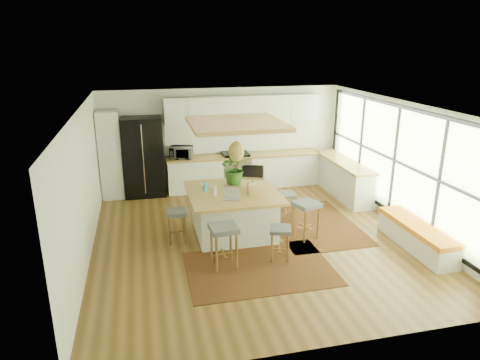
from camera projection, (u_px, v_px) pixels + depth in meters
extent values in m
plane|color=brown|center=(255.00, 237.00, 8.99)|extent=(7.00, 7.00, 0.00)
plane|color=white|center=(256.00, 107.00, 8.15)|extent=(7.00, 7.00, 0.00)
plane|color=silver|center=(222.00, 138.00, 11.81)|extent=(6.50, 0.00, 6.50)
plane|color=silver|center=(329.00, 257.00, 5.33)|extent=(6.50, 0.00, 6.50)
plane|color=silver|center=(83.00, 187.00, 7.87)|extent=(0.00, 7.00, 7.00)
plane|color=silver|center=(401.00, 165.00, 9.27)|extent=(0.00, 7.00, 7.00)
cube|color=silver|center=(111.00, 155.00, 10.95)|extent=(0.55, 0.60, 2.25)
cube|color=silver|center=(244.00, 172.00, 11.92)|extent=(4.20, 0.60, 0.88)
cube|color=olive|center=(244.00, 156.00, 11.77)|extent=(4.24, 0.64, 0.05)
cube|color=white|center=(242.00, 137.00, 11.91)|extent=(4.20, 0.02, 0.80)
cube|color=silver|center=(243.00, 109.00, 11.52)|extent=(4.20, 0.34, 0.70)
cube|color=silver|center=(343.00, 178.00, 11.34)|extent=(0.60, 2.50, 0.88)
cube|color=olive|center=(344.00, 162.00, 11.19)|extent=(0.64, 2.54, 0.05)
cube|color=black|center=(259.00, 268.00, 7.73)|extent=(2.60, 1.80, 0.01)
cube|color=black|center=(313.00, 224.00, 9.58)|extent=(1.80, 2.60, 0.01)
imported|color=#A5A5AA|center=(181.00, 151.00, 11.35)|extent=(0.64, 0.47, 0.39)
imported|color=#1E4C19|center=(235.00, 171.00, 9.29)|extent=(0.70, 0.76, 0.55)
imported|color=white|center=(206.00, 185.00, 9.17)|extent=(0.26, 0.26, 0.06)
cylinder|color=#37C2DC|center=(206.00, 187.00, 8.84)|extent=(0.07, 0.07, 0.19)
cylinder|color=white|center=(215.00, 191.00, 8.64)|extent=(0.07, 0.07, 0.19)
cylinder|color=#AA6838|center=(248.00, 191.00, 8.64)|extent=(0.07, 0.07, 0.19)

